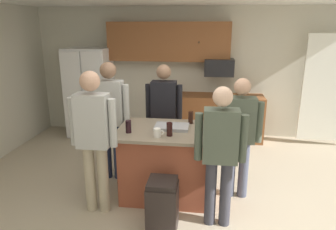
% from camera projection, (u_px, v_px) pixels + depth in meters
% --- Properties ---
extents(floor, '(7.04, 7.04, 0.00)m').
position_uv_depth(floor, '(173.00, 201.00, 4.13)').
color(floor, '#B7A88E').
rests_on(floor, ground).
extents(back_wall, '(6.40, 0.10, 2.60)m').
position_uv_depth(back_wall, '(189.00, 72.00, 6.43)').
color(back_wall, beige).
rests_on(back_wall, ground).
extents(french_door_window_panel, '(0.90, 0.06, 2.00)m').
position_uv_depth(french_door_window_panel, '(327.00, 89.00, 5.77)').
color(french_door_window_panel, white).
rests_on(french_door_window_panel, ground).
extents(cabinet_run_upper, '(2.40, 0.38, 0.75)m').
position_uv_depth(cabinet_run_upper, '(169.00, 41.00, 6.11)').
color(cabinet_run_upper, brown).
extents(cabinet_run_lower, '(1.80, 0.63, 0.90)m').
position_uv_depth(cabinet_run_lower, '(217.00, 117.00, 6.29)').
color(cabinet_run_lower, brown).
rests_on(cabinet_run_lower, ground).
extents(refrigerator, '(0.85, 0.76, 1.80)m').
position_uv_depth(refrigerator, '(90.00, 93.00, 6.40)').
color(refrigerator, white).
rests_on(refrigerator, ground).
extents(microwave_over_range, '(0.56, 0.40, 0.32)m').
position_uv_depth(microwave_over_range, '(219.00, 67.00, 6.02)').
color(microwave_over_range, black).
extents(kitchen_island, '(1.23, 0.93, 0.94)m').
position_uv_depth(kitchen_island, '(165.00, 162.00, 4.17)').
color(kitchen_island, '#9E4C33').
rests_on(kitchen_island, ground).
extents(person_elder_center, '(0.57, 0.22, 1.62)m').
position_uv_depth(person_elder_center, '(240.00, 131.00, 4.01)').
color(person_elder_center, '#4C5166').
rests_on(person_elder_center, ground).
extents(person_host_foreground, '(0.57, 0.23, 1.76)m').
position_uv_depth(person_host_foreground, '(110.00, 113.00, 4.49)').
color(person_host_foreground, '#232D4C').
rests_on(person_host_foreground, ground).
extents(person_guest_right, '(0.57, 0.22, 1.68)m').
position_uv_depth(person_guest_right, '(164.00, 111.00, 4.82)').
color(person_guest_right, tan).
rests_on(person_guest_right, ground).
extents(person_guest_left, '(0.57, 0.23, 1.76)m').
position_uv_depth(person_guest_left, '(94.00, 133.00, 3.66)').
color(person_guest_left, tan).
rests_on(person_guest_left, ground).
extents(person_guest_by_door, '(0.57, 0.22, 1.64)m').
position_uv_depth(person_guest_by_door, '(220.00, 149.00, 3.41)').
color(person_guest_by_door, '#383842').
rests_on(person_guest_by_door, ground).
extents(glass_pilsner, '(0.06, 0.06, 0.17)m').
position_uv_depth(glass_pilsner, '(191.00, 117.00, 4.26)').
color(glass_pilsner, black).
rests_on(glass_pilsner, kitchen_island).
extents(glass_stout_tall, '(0.07, 0.07, 0.17)m').
position_uv_depth(glass_stout_tall, '(170.00, 129.00, 3.78)').
color(glass_stout_tall, black).
rests_on(glass_stout_tall, kitchen_island).
extents(mug_ceramic_white, '(0.13, 0.08, 0.11)m').
position_uv_depth(mug_ceramic_white, '(157.00, 133.00, 3.75)').
color(mug_ceramic_white, white).
rests_on(mug_ceramic_white, kitchen_island).
extents(glass_short_whisky, '(0.07, 0.07, 0.16)m').
position_uv_depth(glass_short_whisky, '(128.00, 127.00, 3.89)').
color(glass_short_whisky, black).
rests_on(glass_short_whisky, kitchen_island).
extents(serving_tray, '(0.44, 0.30, 0.04)m').
position_uv_depth(serving_tray, '(172.00, 127.00, 4.07)').
color(serving_tray, '#B7B7BC').
rests_on(serving_tray, kitchen_island).
extents(trash_bin, '(0.34, 0.34, 0.61)m').
position_uv_depth(trash_bin, '(162.00, 205.00, 3.50)').
color(trash_bin, black).
rests_on(trash_bin, ground).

